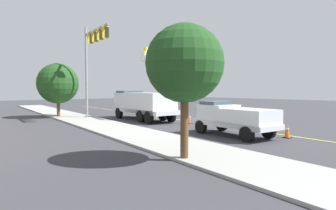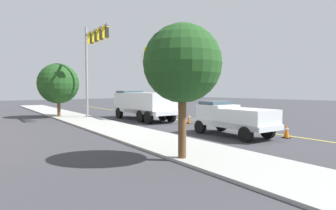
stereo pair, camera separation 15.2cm
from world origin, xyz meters
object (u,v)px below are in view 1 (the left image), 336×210
Objects in this scene: utility_bucket_truck at (143,103)px; traffic_cone_mid_front at (189,118)px; service_pickup_truck at (233,117)px; traffic_cone_leading at (287,131)px; passing_minivan at (154,105)px; traffic_signal_mast at (93,51)px; traffic_cone_mid_rear at (140,112)px.

utility_bucket_truck is 5.16m from traffic_cone_mid_front.
utility_bucket_truck is 11.08m from service_pickup_truck.
utility_bucket_truck is 9.52× the size of traffic_cone_mid_front.
traffic_cone_leading is at bearing 176.58° from traffic_cone_mid_front.
traffic_cone_mid_front is at bearing 157.29° from passing_minivan.
traffic_cone_leading is 17.97m from traffic_signal_mast.
traffic_cone_leading is at bearing -165.61° from traffic_signal_mast.
utility_bucket_truck reaches higher than traffic_cone_mid_front.
traffic_signal_mast is at bearing 97.89° from traffic_cone_mid_rear.
passing_minivan is 4.16m from traffic_cone_mid_rear.
traffic_signal_mast is at bearing 107.74° from passing_minivan.
utility_bucket_truck is 0.95× the size of traffic_signal_mast.
service_pickup_truck reaches higher than traffic_cone_mid_front.
utility_bucket_truck is 13.58m from traffic_cone_leading.
traffic_cone_mid_front reaches higher than traffic_cone_leading.
traffic_signal_mast is (2.93, 3.49, 4.72)m from utility_bucket_truck.
traffic_cone_leading is 0.10× the size of traffic_signal_mast.
traffic_signal_mast is (13.94, 2.45, 5.21)m from service_pickup_truck.
traffic_cone_leading is at bearing 175.00° from traffic_cone_mid_rear.
traffic_cone_mid_rear is 8.30m from traffic_signal_mast.
service_pickup_truck is 15.09m from traffic_signal_mast.
passing_minivan is at bearing -14.50° from traffic_cone_leading.
traffic_cone_mid_front is (-4.87, -1.24, -1.18)m from utility_bucket_truck.
utility_bucket_truck is 10.93× the size of traffic_cone_mid_rear.
service_pickup_truck is 6.70× the size of traffic_cone_leading.
utility_bucket_truck reaches higher than traffic_cone_leading.
traffic_signal_mast reaches higher than traffic_cone_mid_front.
traffic_cone_leading is (-13.51, -0.72, -1.19)m from utility_bucket_truck.
traffic_cone_mid_front is at bearing -148.73° from traffic_signal_mast.
traffic_signal_mast is (-0.79, 5.72, 5.96)m from traffic_cone_mid_rear.
traffic_cone_mid_rear is (8.59, -0.99, -0.06)m from traffic_cone_mid_front.
passing_minivan is 5.62× the size of traffic_cone_mid_front.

